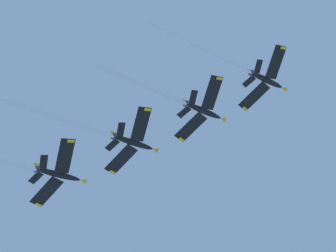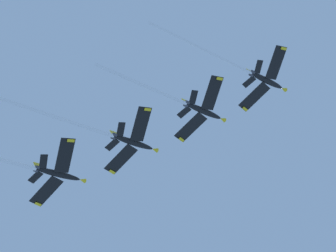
{
  "view_description": "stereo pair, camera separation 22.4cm",
  "coord_description": "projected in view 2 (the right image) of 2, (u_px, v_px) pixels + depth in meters",
  "views": [
    {
      "loc": [
        45.24,
        -8.51,
        1.62
      ],
      "look_at": [
        1.9,
        -13.35,
        139.56
      ],
      "focal_mm": 61.12,
      "sensor_mm": 36.0,
      "label": 1
    },
    {
      "loc": [
        45.27,
        -8.73,
        1.62
      ],
      "look_at": [
        1.9,
        -13.35,
        139.56
      ],
      "focal_mm": 61.12,
      "sensor_mm": 36.0,
      "label": 2
    }
  ],
  "objects": [
    {
      "name": "jet_lead",
      "position": [
        251.0,
        73.0,
        147.53
      ],
      "size": [
        29.16,
        34.88,
        21.93
      ],
      "color": "black"
    },
    {
      "name": "jet_fourth",
      "position": [
        25.0,
        166.0,
        133.78
      ],
      "size": [
        26.91,
        33.04,
        20.04
      ],
      "color": "black"
    },
    {
      "name": "jet_second",
      "position": [
        185.0,
        103.0,
        143.31
      ],
      "size": [
        26.17,
        30.32,
        18.2
      ],
      "color": "black"
    },
    {
      "name": "jet_third",
      "position": [
        105.0,
        133.0,
        137.73
      ],
      "size": [
        29.26,
        35.68,
        21.58
      ],
      "color": "black"
    }
  ]
}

